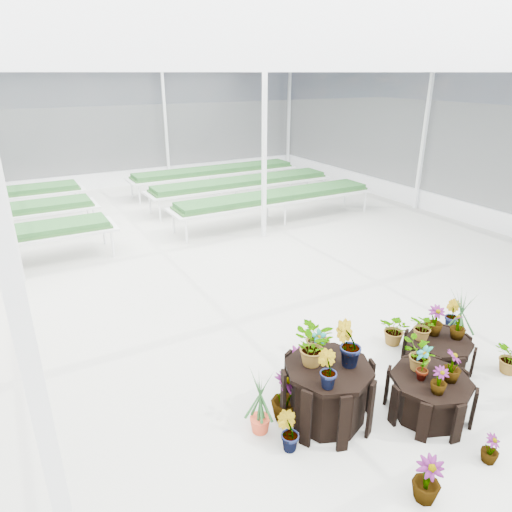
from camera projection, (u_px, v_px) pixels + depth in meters
ground_plane at (229, 331)px, 7.96m from camera, size 24.00×24.00×0.00m
greenhouse_shell at (226, 207)px, 7.11m from camera, size 18.00×24.00×4.50m
steel_frame at (226, 207)px, 7.11m from camera, size 18.00×24.00×4.50m
nursery_benches at (124, 208)px, 13.63m from camera, size 16.00×7.00×0.84m
plinth_tall at (327, 392)px, 5.83m from camera, size 1.46×1.46×0.79m
plinth_mid at (429, 397)px, 5.93m from camera, size 1.23×1.23×0.56m
plinth_low at (438, 352)px, 6.97m from camera, size 1.22×1.22×0.45m
nursery_plants at (380, 353)px, 6.43m from camera, size 4.54×3.26×1.40m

